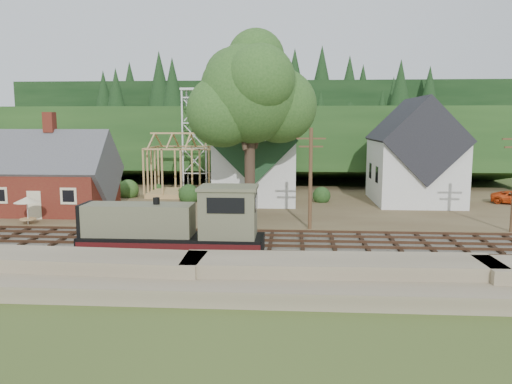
{
  "coord_description": "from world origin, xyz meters",
  "views": [
    {
      "loc": [
        5.45,
        -32.49,
        8.42
      ],
      "look_at": [
        2.81,
        6.0,
        3.0
      ],
      "focal_mm": 35.0,
      "sensor_mm": 36.0,
      "label": 1
    }
  ],
  "objects": [
    {
      "name": "church",
      "position": [
        2.0,
        19.68,
        5.18
      ],
      "size": [
        8.4,
        15.17,
        13.0
      ],
      "color": "silver",
      "rests_on": "village_flat"
    },
    {
      "name": "timber_frame",
      "position": [
        -6.0,
        22.0,
        3.27
      ],
      "size": [
        8.2,
        6.2,
        6.99
      ],
      "color": "tan",
      "rests_on": "village_flat"
    },
    {
      "name": "big_tree",
      "position": [
        2.17,
        10.08,
        10.22
      ],
      "size": [
        10.9,
        8.4,
        14.7
      ],
      "color": "#38281E",
      "rests_on": "village_flat"
    },
    {
      "name": "car_blue",
      "position": [
        -12.92,
        10.7,
        0.93
      ],
      "size": [
        2.77,
        3.97,
        1.25
      ],
      "primitive_type": "imported",
      "rotation": [
        0.0,
        0.0,
        0.39
      ],
      "color": "#619ED1",
      "rests_on": "village_flat"
    },
    {
      "name": "ground",
      "position": [
        0.0,
        0.0,
        0.0
      ],
      "size": [
        140.0,
        140.0,
        0.0
      ],
      "primitive_type": "plane",
      "color": "#384C1E",
      "rests_on": "ground"
    },
    {
      "name": "ridge",
      "position": [
        0.0,
        58.0,
        0.0
      ],
      "size": [
        80.0,
        20.0,
        12.0
      ],
      "primitive_type": "cube",
      "color": "black",
      "rests_on": "ground"
    },
    {
      "name": "hillside",
      "position": [
        0.0,
        42.0,
        0.0
      ],
      "size": [
        70.0,
        28.96,
        12.74
      ],
      "primitive_type": "cube",
      "rotation": [
        -0.17,
        0.0,
        0.0
      ],
      "color": "#1E3F19",
      "rests_on": "ground"
    },
    {
      "name": "telegraph_pole_near",
      "position": [
        7.0,
        5.2,
        4.25
      ],
      "size": [
        2.2,
        0.28,
        8.0
      ],
      "color": "#4C331E",
      "rests_on": "ground"
    },
    {
      "name": "embankment",
      "position": [
        0.0,
        -8.5,
        0.0
      ],
      "size": [
        64.0,
        5.0,
        1.6
      ],
      "primitive_type": "cube",
      "color": "#7F7259",
      "rests_on": "ground"
    },
    {
      "name": "depot",
      "position": [
        -16.0,
        11.0,
        3.21
      ],
      "size": [
        10.8,
        7.41,
        9.0
      ],
      "color": "#5D1A15",
      "rests_on": "village_flat"
    },
    {
      "name": "patio_set",
      "position": [
        -15.53,
        5.5,
        2.17
      ],
      "size": [
        1.97,
        1.97,
        2.2
      ],
      "color": "silver",
      "rests_on": "village_flat"
    },
    {
      "name": "locomotive",
      "position": [
        -1.31,
        -3.0,
        1.99
      ],
      "size": [
        11.05,
        2.76,
        4.45
      ],
      "color": "black",
      "rests_on": "railroad_bed"
    },
    {
      "name": "lattice_tower",
      "position": [
        -6.0,
        28.0,
        10.03
      ],
      "size": [
        3.2,
        3.2,
        12.12
      ],
      "color": "silver",
      "rests_on": "village_flat"
    },
    {
      "name": "farmhouse",
      "position": [
        18.0,
        19.0,
        4.87
      ],
      "size": [
        8.4,
        10.8,
        10.6
      ],
      "color": "silver",
      "rests_on": "village_flat"
    },
    {
      "name": "railroad_bed",
      "position": [
        0.0,
        0.0,
        0.08
      ],
      "size": [
        64.0,
        11.0,
        0.16
      ],
      "primitive_type": "cube",
      "color": "#726B5B",
      "rests_on": "ground"
    },
    {
      "name": "village_flat",
      "position": [
        0.0,
        18.0,
        0.15
      ],
      "size": [
        64.0,
        26.0,
        0.3
      ],
      "primitive_type": "cube",
      "color": "brown",
      "rests_on": "ground"
    }
  ]
}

